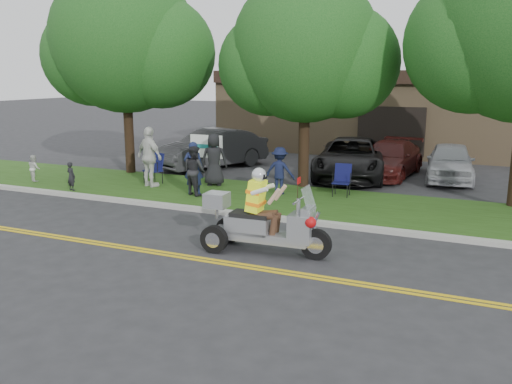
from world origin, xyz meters
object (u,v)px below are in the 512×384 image
at_px(spectator_adult_mid, 195,170).
at_px(parked_car_far_right, 450,162).
at_px(parked_car_left, 212,149).
at_px(parked_car_right, 389,159).
at_px(lawn_chair_a, 156,166).
at_px(trike_scooter, 261,223).
at_px(lawn_chair_b, 342,178).
at_px(spectator_adult_right, 150,157).
at_px(parked_car_far_left, 200,149).
at_px(parked_car_mid, 351,158).
at_px(spectator_adult_left, 193,168).

height_order(spectator_adult_mid, parked_car_far_right, spectator_adult_mid).
relative_size(parked_car_left, parked_car_right, 1.07).
bearing_deg(parked_car_far_right, lawn_chair_a, -155.86).
height_order(trike_scooter, lawn_chair_b, trike_scooter).
xyz_separation_m(lawn_chair_a, spectator_adult_right, (0.16, -0.56, 0.42)).
distance_m(lawn_chair_b, spectator_adult_right, 6.43).
bearing_deg(parked_car_left, parked_car_far_right, 30.71).
relative_size(spectator_adult_right, parked_car_far_left, 0.48).
relative_size(trike_scooter, spectator_adult_right, 1.43).
bearing_deg(spectator_adult_mid, parked_car_far_left, -37.91).
relative_size(lawn_chair_b, parked_car_left, 0.20).
bearing_deg(spectator_adult_right, lawn_chair_a, -55.76).
relative_size(spectator_adult_right, parked_car_mid, 0.38).
bearing_deg(spectator_adult_mid, lawn_chair_a, -2.61).
bearing_deg(spectator_adult_right, parked_car_far_right, -129.32).
relative_size(trike_scooter, lawn_chair_b, 2.90).
height_order(parked_car_left, parked_car_far_right, parked_car_left).
relative_size(spectator_adult_left, parked_car_far_left, 0.40).
relative_size(parked_car_mid, parked_car_far_right, 1.33).
relative_size(trike_scooter, parked_car_mid, 0.54).
bearing_deg(lawn_chair_a, spectator_adult_left, -2.80).
bearing_deg(parked_car_mid, lawn_chair_b, -89.38).
bearing_deg(lawn_chair_b, spectator_adult_left, -162.09).
distance_m(parked_car_far_left, parked_car_far_right, 10.09).
bearing_deg(parked_car_far_left, parked_car_right, 6.07).
distance_m(trike_scooter, lawn_chair_a, 8.05).
height_order(trike_scooter, parked_car_right, trike_scooter).
height_order(lawn_chair_a, lawn_chair_b, lawn_chair_a).
relative_size(parked_car_far_left, parked_car_mid, 0.79).
height_order(parked_car_far_left, parked_car_far_right, parked_car_far_left).
distance_m(spectator_adult_right, parked_car_right, 9.02).
relative_size(spectator_adult_left, parked_car_far_right, 0.42).
bearing_deg(lawn_chair_a, spectator_adult_right, -51.06).
relative_size(lawn_chair_a, spectator_adult_mid, 0.67).
xyz_separation_m(parked_car_left, parked_car_far_right, (9.25, 1.17, -0.12)).
xyz_separation_m(lawn_chair_b, spectator_adult_left, (-4.33, -1.74, 0.28)).
height_order(trike_scooter, spectator_adult_right, spectator_adult_right).
height_order(spectator_adult_right, parked_car_far_right, spectator_adult_right).
height_order(parked_car_far_left, parked_car_right, parked_car_far_left).
distance_m(lawn_chair_a, parked_car_right, 8.79).
bearing_deg(lawn_chair_b, parked_car_right, 78.22).
bearing_deg(parked_car_far_right, parked_car_far_left, 179.33).
bearing_deg(lawn_chair_a, parked_car_far_right, 52.36).
relative_size(lawn_chair_b, spectator_adult_mid, 0.64).
bearing_deg(trike_scooter, parked_car_left, 121.39).
distance_m(spectator_adult_mid, parked_car_far_left, 6.26).
bearing_deg(trike_scooter, lawn_chair_b, 85.07).
height_order(parked_car_right, parked_car_far_right, parked_car_far_right).
bearing_deg(parked_car_mid, parked_car_far_right, 7.27).
bearing_deg(parked_car_left, lawn_chair_b, -3.93).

